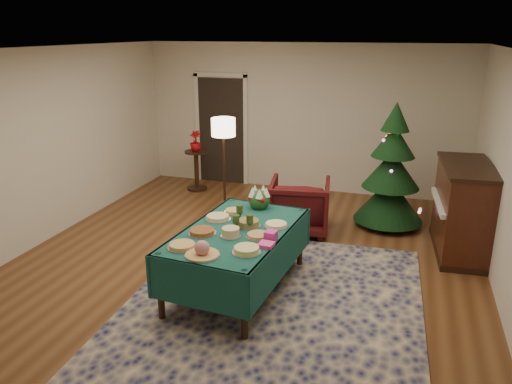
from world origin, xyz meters
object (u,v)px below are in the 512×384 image
(armchair, at_px, (300,203))
(floor_lamp, at_px, (223,133))
(gift_box, at_px, (271,236))
(christmas_tree, at_px, (391,172))
(buffet_table, at_px, (237,242))
(piano, at_px, (463,210))
(potted_plant, at_px, (196,146))
(side_table, at_px, (197,171))

(armchair, relative_size, floor_lamp, 0.56)
(gift_box, distance_m, christmas_tree, 3.00)
(armchair, bearing_deg, buffet_table, 72.96)
(floor_lamp, xyz_separation_m, piano, (3.61, -0.51, -0.74))
(piano, bearing_deg, gift_box, -135.50)
(potted_plant, relative_size, piano, 0.26)
(armchair, bearing_deg, side_table, -40.48)
(side_table, height_order, piano, piano)
(buffet_table, relative_size, side_table, 2.73)
(armchair, distance_m, floor_lamp, 1.69)
(buffet_table, distance_m, piano, 3.18)
(buffet_table, xyz_separation_m, piano, (2.55, 1.90, -0.01))
(buffet_table, relative_size, gift_box, 16.88)
(potted_plant, bearing_deg, christmas_tree, -12.59)
(armchair, bearing_deg, floor_lamp, -26.18)
(armchair, distance_m, piano, 2.25)
(gift_box, relative_size, side_table, 0.16)
(gift_box, xyz_separation_m, side_table, (-2.45, 3.58, -0.45))
(side_table, height_order, christmas_tree, christmas_tree)
(buffet_table, relative_size, potted_plant, 5.44)
(side_table, xyz_separation_m, potted_plant, (0.00, 0.00, 0.49))
(side_table, bearing_deg, armchair, -32.10)
(gift_box, height_order, christmas_tree, christmas_tree)
(buffet_table, bearing_deg, side_table, 120.47)
(christmas_tree, bearing_deg, buffet_table, -120.85)
(side_table, relative_size, piano, 0.51)
(armchair, relative_size, potted_plant, 2.36)
(armchair, height_order, christmas_tree, christmas_tree)
(potted_plant, height_order, piano, piano)
(potted_plant, bearing_deg, piano, -18.41)
(gift_box, relative_size, potted_plant, 0.32)
(floor_lamp, height_order, potted_plant, floor_lamp)
(potted_plant, distance_m, piano, 4.81)
(side_table, xyz_separation_m, piano, (4.56, -1.52, 0.24))
(armchair, bearing_deg, gift_box, 85.46)
(buffet_table, xyz_separation_m, side_table, (-2.01, 3.41, -0.24))
(piano, bearing_deg, floor_lamp, 172.03)
(christmas_tree, bearing_deg, armchair, -152.78)
(buffet_table, height_order, christmas_tree, christmas_tree)
(gift_box, relative_size, piano, 0.08)
(floor_lamp, bearing_deg, armchair, -17.80)
(armchair, height_order, floor_lamp, floor_lamp)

